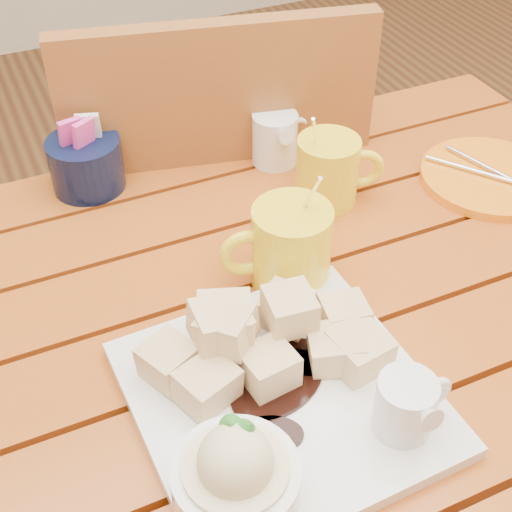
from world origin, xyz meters
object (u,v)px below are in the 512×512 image
chair_far (214,220)px  orange_saucer (491,177)px  table (256,381)px  dessert_plate (272,397)px  coffee_mug_left (289,246)px  coffee_mug_right (329,170)px

chair_far → orange_saucer: bearing=144.7°
table → orange_saucer: size_ratio=6.11×
dessert_plate → coffee_mug_left: bearing=59.4°
orange_saucer → table: bearing=-164.9°
table → orange_saucer: (0.42, 0.11, 0.11)m
coffee_mug_right → chair_far: (-0.07, 0.27, -0.26)m
coffee_mug_left → coffee_mug_right: size_ratio=1.11×
table → chair_far: size_ratio=1.25×
chair_far → coffee_mug_right: bearing=116.5°
coffee_mug_left → coffee_mug_right: (0.12, 0.13, -0.01)m
coffee_mug_left → chair_far: 0.48m
dessert_plate → coffee_mug_left: coffee_mug_left is taller
dessert_plate → chair_far: size_ratio=0.31×
table → chair_far: (0.12, 0.45, -0.11)m
dessert_plate → coffee_mug_right: coffee_mug_right is taller
orange_saucer → chair_far: bearing=132.3°
orange_saucer → chair_far: (-0.30, 0.33, -0.22)m
table → coffee_mug_right: 0.30m
coffee_mug_right → chair_far: chair_far is taller
coffee_mug_right → orange_saucer: coffee_mug_right is taller
dessert_plate → coffee_mug_left: size_ratio=1.89×
coffee_mug_left → orange_saucer: (0.36, 0.07, -0.05)m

